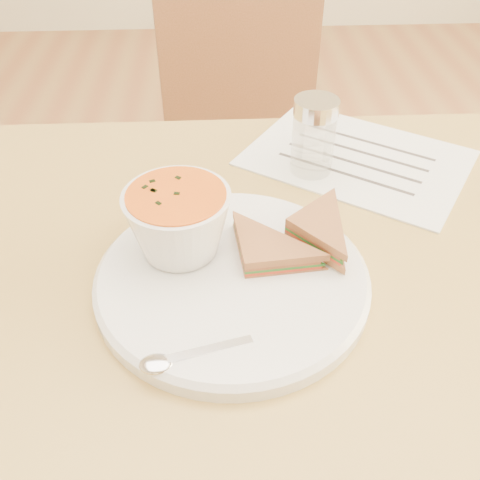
{
  "coord_description": "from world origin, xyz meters",
  "views": [
    {
      "loc": [
        -0.12,
        -0.48,
        1.19
      ],
      "look_at": [
        -0.1,
        -0.03,
        0.8
      ],
      "focal_mm": 40.0,
      "sensor_mm": 36.0,
      "label": 1
    }
  ],
  "objects_px": {
    "dining_table": "(298,419)",
    "soup_bowl": "(179,225)",
    "chair_far": "(256,195)",
    "condiment_shaker": "(313,137)",
    "plate": "(232,280)"
  },
  "relations": [
    {
      "from": "dining_table",
      "to": "condiment_shaker",
      "type": "distance_m",
      "value": 0.47
    },
    {
      "from": "chair_far",
      "to": "condiment_shaker",
      "type": "height_order",
      "value": "condiment_shaker"
    },
    {
      "from": "plate",
      "to": "chair_far",
      "type": "bearing_deg",
      "value": 82.66
    },
    {
      "from": "dining_table",
      "to": "soup_bowl",
      "type": "relative_size",
      "value": 8.26
    },
    {
      "from": "chair_far",
      "to": "soup_bowl",
      "type": "bearing_deg",
      "value": 66.71
    },
    {
      "from": "dining_table",
      "to": "plate",
      "type": "relative_size",
      "value": 3.21
    },
    {
      "from": "chair_far",
      "to": "condiment_shaker",
      "type": "distance_m",
      "value": 0.54
    },
    {
      "from": "chair_far",
      "to": "condiment_shaker",
      "type": "relative_size",
      "value": 7.52
    },
    {
      "from": "plate",
      "to": "soup_bowl",
      "type": "relative_size",
      "value": 2.58
    },
    {
      "from": "soup_bowl",
      "to": "condiment_shaker",
      "type": "xyz_separation_m",
      "value": [
        0.18,
        0.19,
        -0.0
      ]
    },
    {
      "from": "chair_far",
      "to": "soup_bowl",
      "type": "relative_size",
      "value": 7.08
    },
    {
      "from": "dining_table",
      "to": "soup_bowl",
      "type": "bearing_deg",
      "value": -177.52
    },
    {
      "from": "dining_table",
      "to": "chair_far",
      "type": "xyz_separation_m",
      "value": [
        -0.03,
        0.57,
        0.05
      ]
    },
    {
      "from": "plate",
      "to": "condiment_shaker",
      "type": "relative_size",
      "value": 2.73
    },
    {
      "from": "dining_table",
      "to": "plate",
      "type": "xyz_separation_m",
      "value": [
        -0.11,
        -0.05,
        0.38
      ]
    }
  ]
}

